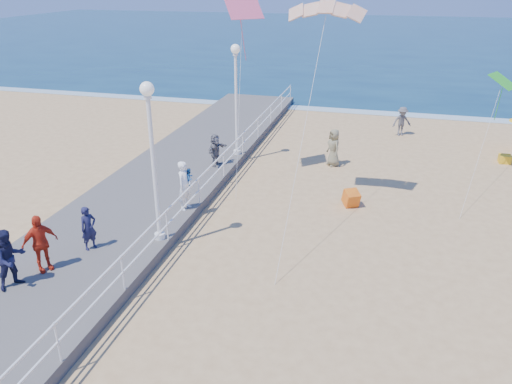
% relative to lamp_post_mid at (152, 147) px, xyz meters
% --- Properties ---
extents(ground, '(160.00, 160.00, 0.00)m').
position_rel_lamp_post_mid_xyz_m(ground, '(5.35, 0.00, -3.66)').
color(ground, tan).
rests_on(ground, ground).
extents(ocean, '(160.00, 90.00, 0.05)m').
position_rel_lamp_post_mid_xyz_m(ocean, '(5.35, 65.00, -3.65)').
color(ocean, '#0B2F47').
rests_on(ocean, ground).
extents(surf_line, '(160.00, 1.20, 0.04)m').
position_rel_lamp_post_mid_xyz_m(surf_line, '(5.35, 20.50, -3.63)').
color(surf_line, silver).
rests_on(surf_line, ground).
extents(boardwalk, '(5.00, 44.00, 0.40)m').
position_rel_lamp_post_mid_xyz_m(boardwalk, '(-2.15, 0.00, -3.46)').
color(boardwalk, '#65615C').
rests_on(boardwalk, ground).
extents(railing, '(0.05, 42.00, 0.55)m').
position_rel_lamp_post_mid_xyz_m(railing, '(0.30, 0.00, -2.41)').
color(railing, white).
rests_on(railing, boardwalk).
extents(lamp_post_mid, '(0.44, 0.44, 5.32)m').
position_rel_lamp_post_mid_xyz_m(lamp_post_mid, '(0.00, 0.00, 0.00)').
color(lamp_post_mid, white).
rests_on(lamp_post_mid, boardwalk).
extents(lamp_post_far, '(0.44, 0.44, 5.32)m').
position_rel_lamp_post_mid_xyz_m(lamp_post_far, '(0.00, 9.00, 0.00)').
color(lamp_post_far, white).
rests_on(lamp_post_far, boardwalk).
extents(woman_holding_toddler, '(0.58, 0.77, 1.90)m').
position_rel_lamp_post_mid_xyz_m(woman_holding_toddler, '(-0.05, 2.45, -2.31)').
color(woman_holding_toddler, white).
rests_on(woman_holding_toddler, boardwalk).
extents(toddler_held, '(0.35, 0.41, 0.75)m').
position_rel_lamp_post_mid_xyz_m(toddler_held, '(0.10, 2.60, -2.04)').
color(toddler_held, '#317ABA').
rests_on(toddler_held, boardwalk).
extents(spectator_0, '(0.57, 0.64, 1.48)m').
position_rel_lamp_post_mid_xyz_m(spectator_0, '(-1.89, -1.19, -2.52)').
color(spectator_0, '#1B1B3C').
rests_on(spectator_0, boardwalk).
extents(spectator_3, '(0.94, 1.14, 1.82)m').
position_rel_lamp_post_mid_xyz_m(spectator_3, '(-2.55, -2.70, -2.35)').
color(spectator_3, red).
rests_on(spectator_3, boardwalk).
extents(spectator_5, '(0.78, 1.46, 1.51)m').
position_rel_lamp_post_mid_xyz_m(spectator_5, '(-0.50, 7.23, -2.51)').
color(spectator_5, slate).
rests_on(spectator_5, boardwalk).
extents(spectator_7, '(0.99, 1.08, 1.79)m').
position_rel_lamp_post_mid_xyz_m(spectator_7, '(-2.82, -3.64, -2.36)').
color(spectator_7, '#1B1C3D').
rests_on(spectator_7, boardwalk).
extents(beach_walker_a, '(1.25, 1.01, 1.69)m').
position_rel_lamp_post_mid_xyz_m(beach_walker_a, '(7.93, 15.70, -2.82)').
color(beach_walker_a, '#525156').
rests_on(beach_walker_a, ground).
extents(beach_walker_c, '(0.99, 1.07, 1.83)m').
position_rel_lamp_post_mid_xyz_m(beach_walker_c, '(4.71, 9.69, -2.74)').
color(beach_walker_c, '#7C7555').
rests_on(beach_walker_c, ground).
extents(box_kite, '(0.83, 0.89, 0.74)m').
position_rel_lamp_post_mid_xyz_m(box_kite, '(5.99, 5.13, -3.36)').
color(box_kite, red).
rests_on(box_kite, ground).
extents(beach_chair_left, '(0.55, 0.55, 0.40)m').
position_rel_lamp_post_mid_xyz_m(beach_chair_left, '(12.96, 12.27, -3.46)').
color(beach_chair_left, yellow).
rests_on(beach_chair_left, ground).
extents(kite_parafoil, '(2.75, 0.94, 0.65)m').
position_rel_lamp_post_mid_xyz_m(kite_parafoil, '(4.62, 4.82, 3.95)').
color(kite_parafoil, '#D95A19').
extents(kite_diamond_pink, '(1.77, 1.74, 1.10)m').
position_rel_lamp_post_mid_xyz_m(kite_diamond_pink, '(0.96, 6.99, 3.88)').
color(kite_diamond_pink, '#DB5075').
extents(kite_diamond_green, '(1.45, 1.51, 0.60)m').
position_rel_lamp_post_mid_xyz_m(kite_diamond_green, '(11.85, 10.70, 0.65)').
color(kite_diamond_green, green).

